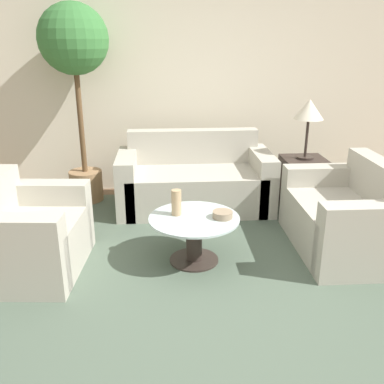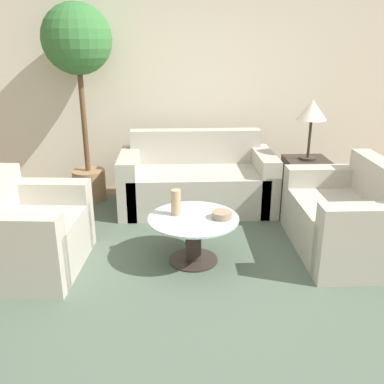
{
  "view_description": "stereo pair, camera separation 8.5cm",
  "coord_description": "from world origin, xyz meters",
  "px_view_note": "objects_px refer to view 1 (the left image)",
  "views": [
    {
      "loc": [
        -0.35,
        -2.64,
        1.83
      ],
      "look_at": [
        -0.1,
        0.91,
        0.55
      ],
      "focal_mm": 40.0,
      "sensor_mm": 36.0,
      "label": 1
    },
    {
      "loc": [
        -0.27,
        -2.65,
        1.83
      ],
      "look_at": [
        -0.1,
        0.91,
        0.55
      ],
      "focal_mm": 40.0,
      "sensor_mm": 36.0,
      "label": 2
    }
  ],
  "objects_px": {
    "sofa_main": "(194,182)",
    "coffee_table": "(194,233)",
    "loveseat": "(348,219)",
    "potted_plant": "(75,58)",
    "bowl": "(223,215)",
    "table_lamp": "(309,112)",
    "vase": "(176,203)",
    "armchair": "(26,237)"
  },
  "relations": [
    {
      "from": "sofa_main",
      "to": "bowl",
      "type": "relative_size",
      "value": 10.09
    },
    {
      "from": "loveseat",
      "to": "coffee_table",
      "type": "xyz_separation_m",
      "value": [
        -1.41,
        -0.14,
        -0.02
      ]
    },
    {
      "from": "sofa_main",
      "to": "potted_plant",
      "type": "distance_m",
      "value": 1.87
    },
    {
      "from": "potted_plant",
      "to": "sofa_main",
      "type": "bearing_deg",
      "value": -12.22
    },
    {
      "from": "sofa_main",
      "to": "potted_plant",
      "type": "xyz_separation_m",
      "value": [
        -1.27,
        0.27,
        1.35
      ]
    },
    {
      "from": "bowl",
      "to": "armchair",
      "type": "bearing_deg",
      "value": -179.51
    },
    {
      "from": "loveseat",
      "to": "sofa_main",
      "type": "bearing_deg",
      "value": -131.35
    },
    {
      "from": "armchair",
      "to": "bowl",
      "type": "bearing_deg",
      "value": -84.72
    },
    {
      "from": "armchair",
      "to": "potted_plant",
      "type": "relative_size",
      "value": 0.47
    },
    {
      "from": "vase",
      "to": "bowl",
      "type": "relative_size",
      "value": 1.32
    },
    {
      "from": "potted_plant",
      "to": "vase",
      "type": "distance_m",
      "value": 2.14
    },
    {
      "from": "loveseat",
      "to": "coffee_table",
      "type": "relative_size",
      "value": 1.62
    },
    {
      "from": "potted_plant",
      "to": "bowl",
      "type": "relative_size",
      "value": 13.05
    },
    {
      "from": "table_lamp",
      "to": "vase",
      "type": "height_order",
      "value": "table_lamp"
    },
    {
      "from": "loveseat",
      "to": "potted_plant",
      "type": "xyz_separation_m",
      "value": [
        -2.58,
        1.45,
        1.35
      ]
    },
    {
      "from": "armchair",
      "to": "table_lamp",
      "type": "distance_m",
      "value": 3.06
    },
    {
      "from": "loveseat",
      "to": "table_lamp",
      "type": "relative_size",
      "value": 1.94
    },
    {
      "from": "coffee_table",
      "to": "table_lamp",
      "type": "distance_m",
      "value": 1.93
    },
    {
      "from": "table_lamp",
      "to": "bowl",
      "type": "xyz_separation_m",
      "value": [
        -1.07,
        -1.18,
        -0.66
      ]
    },
    {
      "from": "coffee_table",
      "to": "vase",
      "type": "bearing_deg",
      "value": 154.34
    },
    {
      "from": "table_lamp",
      "to": "bowl",
      "type": "height_order",
      "value": "table_lamp"
    },
    {
      "from": "armchair",
      "to": "bowl",
      "type": "relative_size",
      "value": 6.15
    },
    {
      "from": "loveseat",
      "to": "potted_plant",
      "type": "bearing_deg",
      "value": -118.8
    },
    {
      "from": "loveseat",
      "to": "vase",
      "type": "xyz_separation_m",
      "value": [
        -1.56,
        -0.07,
        0.23
      ]
    },
    {
      "from": "potted_plant",
      "to": "coffee_table",
      "type": "bearing_deg",
      "value": -53.73
    },
    {
      "from": "armchair",
      "to": "loveseat",
      "type": "relative_size",
      "value": 0.83
    },
    {
      "from": "loveseat",
      "to": "coffee_table",
      "type": "distance_m",
      "value": 1.42
    },
    {
      "from": "loveseat",
      "to": "armchair",
      "type": "bearing_deg",
      "value": -85.81
    },
    {
      "from": "armchair",
      "to": "bowl",
      "type": "distance_m",
      "value": 1.64
    },
    {
      "from": "bowl",
      "to": "vase",
      "type": "bearing_deg",
      "value": 166.06
    },
    {
      "from": "sofa_main",
      "to": "loveseat",
      "type": "height_order",
      "value": "sofa_main"
    },
    {
      "from": "coffee_table",
      "to": "table_lamp",
      "type": "relative_size",
      "value": 1.2
    },
    {
      "from": "coffee_table",
      "to": "potted_plant",
      "type": "distance_m",
      "value": 2.4
    },
    {
      "from": "armchair",
      "to": "vase",
      "type": "relative_size",
      "value": 4.66
    },
    {
      "from": "table_lamp",
      "to": "armchair",
      "type": "bearing_deg",
      "value": -156.24
    },
    {
      "from": "table_lamp",
      "to": "potted_plant",
      "type": "relative_size",
      "value": 0.29
    },
    {
      "from": "sofa_main",
      "to": "coffee_table",
      "type": "height_order",
      "value": "sofa_main"
    },
    {
      "from": "loveseat",
      "to": "vase",
      "type": "distance_m",
      "value": 1.58
    },
    {
      "from": "sofa_main",
      "to": "loveseat",
      "type": "bearing_deg",
      "value": -41.88
    },
    {
      "from": "loveseat",
      "to": "vase",
      "type": "height_order",
      "value": "loveseat"
    },
    {
      "from": "table_lamp",
      "to": "bowl",
      "type": "bearing_deg",
      "value": -132.41
    },
    {
      "from": "table_lamp",
      "to": "potted_plant",
      "type": "distance_m",
      "value": 2.57
    }
  ]
}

